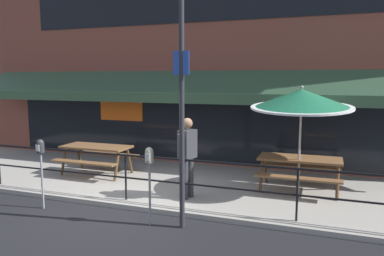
# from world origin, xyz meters

# --- Properties ---
(ground_plane) EXTENTS (120.00, 120.00, 0.00)m
(ground_plane) POSITION_xyz_m (0.00, 0.00, 0.00)
(ground_plane) COLOR black
(patio_deck) EXTENTS (15.00, 4.00, 0.10)m
(patio_deck) POSITION_xyz_m (0.00, 2.00, 0.05)
(patio_deck) COLOR #9E998E
(patio_deck) RESTS_ON ground
(restaurant_building) EXTENTS (15.00, 1.60, 7.02)m
(restaurant_building) POSITION_xyz_m (0.00, 4.22, 3.49)
(restaurant_building) COLOR brown
(restaurant_building) RESTS_ON ground
(patio_railing) EXTENTS (13.84, 0.04, 0.97)m
(patio_railing) POSITION_xyz_m (0.00, 0.30, 0.80)
(patio_railing) COLOR black
(patio_railing) RESTS_ON patio_deck
(picnic_table_left) EXTENTS (1.80, 1.42, 0.76)m
(picnic_table_left) POSITION_xyz_m (-1.79, 1.89, 0.71)
(picnic_table_left) COLOR brown
(picnic_table_left) RESTS_ON patio_deck
(picnic_table_centre) EXTENTS (1.80, 1.42, 0.76)m
(picnic_table_centre) POSITION_xyz_m (3.35, 2.19, 0.71)
(picnic_table_centre) COLOR brown
(picnic_table_centre) RESTS_ON patio_deck
(patio_umbrella_centre) EXTENTS (2.14, 2.14, 2.38)m
(patio_umbrella_centre) POSITION_xyz_m (3.35, 1.95, 2.18)
(patio_umbrella_centre) COLOR #B7B2A8
(patio_umbrella_centre) RESTS_ON patio_deck
(pedestrian_walking) EXTENTS (0.33, 0.60, 1.71)m
(pedestrian_walking) POSITION_xyz_m (1.16, 0.86, 1.06)
(pedestrian_walking) COLOR #333338
(pedestrian_walking) RESTS_ON patio_deck
(parking_meter_near) EXTENTS (0.15, 0.16, 1.42)m
(parking_meter_near) POSITION_xyz_m (-1.46, -0.49, 1.15)
(parking_meter_near) COLOR gray
(parking_meter_near) RESTS_ON ground
(parking_meter_far) EXTENTS (0.15, 0.16, 1.42)m
(parking_meter_far) POSITION_xyz_m (0.97, -0.53, 1.15)
(parking_meter_far) COLOR gray
(parking_meter_far) RESTS_ON ground
(street_sign_pole) EXTENTS (0.28, 0.09, 4.00)m
(street_sign_pole) POSITION_xyz_m (1.56, -0.45, 2.06)
(street_sign_pole) COLOR #2D2D33
(street_sign_pole) RESTS_ON ground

